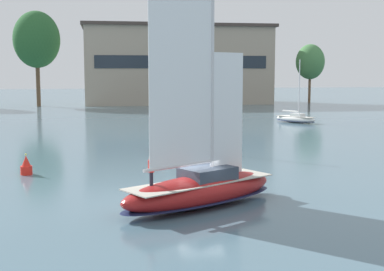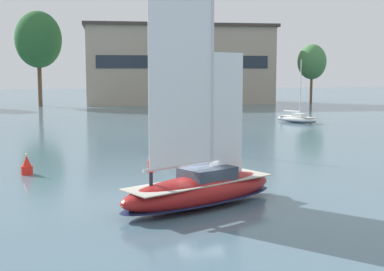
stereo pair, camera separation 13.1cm
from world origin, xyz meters
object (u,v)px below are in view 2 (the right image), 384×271
(channel_buoy, at_px, (27,166))
(tree_shore_center, at_px, (38,40))
(sailboat_moored_far_slip, at_px, (297,118))
(tree_shore_left, at_px, (312,62))
(sailboat_main, at_px, (201,186))
(sailboat_moored_near_marina, at_px, (167,142))

(channel_buoy, bearing_deg, tree_shore_center, 95.85)
(sailboat_moored_far_slip, relative_size, channel_buoy, 5.80)
(tree_shore_left, height_order, tree_shore_center, tree_shore_center)
(sailboat_main, height_order, sailboat_moored_far_slip, sailboat_main)
(sailboat_moored_far_slip, bearing_deg, sailboat_moored_near_marina, -133.22)
(sailboat_main, height_order, channel_buoy, sailboat_main)
(tree_shore_center, relative_size, sailboat_moored_far_slip, 2.18)
(tree_shore_center, height_order, channel_buoy, tree_shore_center)
(sailboat_main, bearing_deg, tree_shore_center, 102.07)
(tree_shore_center, bearing_deg, channel_buoy, -84.15)
(tree_shore_center, distance_m, sailboat_moored_near_marina, 71.07)
(tree_shore_left, distance_m, sailboat_main, 100.47)
(sailboat_main, bearing_deg, channel_buoy, 134.76)
(sailboat_main, relative_size, sailboat_moored_far_slip, 1.58)
(sailboat_moored_far_slip, bearing_deg, channel_buoy, -134.30)
(sailboat_moored_near_marina, bearing_deg, tree_shore_left, 58.46)
(sailboat_moored_near_marina, height_order, sailboat_moored_far_slip, sailboat_moored_near_marina)
(channel_buoy, bearing_deg, sailboat_moored_near_marina, 43.55)
(tree_shore_center, bearing_deg, tree_shore_left, 1.25)
(sailboat_moored_near_marina, xyz_separation_m, sailboat_moored_far_slip, (21.90, 23.31, -0.09))
(sailboat_moored_near_marina, xyz_separation_m, channel_buoy, (-11.71, -11.14, -0.10))
(tree_shore_center, bearing_deg, sailboat_main, -77.93)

